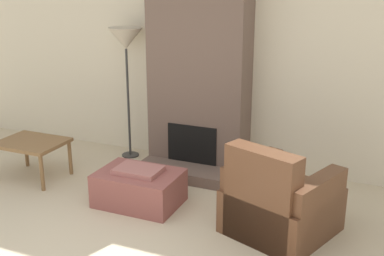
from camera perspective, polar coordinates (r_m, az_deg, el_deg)
wall_back at (r=5.88m, az=1.83°, el=8.23°), size 7.29×0.06×2.60m
fireplace at (r=5.64m, az=0.82°, el=7.29°), size 1.17×0.84×2.60m
ottoman at (r=5.00m, az=-6.28°, el=-7.00°), size 0.84×0.59×0.40m
armchair at (r=4.45m, az=10.12°, el=-8.98°), size 1.08×1.09×0.88m
side_table at (r=5.82m, az=-18.45°, el=-1.98°), size 0.74×0.58×0.45m
floor_lamp_left at (r=6.02m, az=-7.85°, el=10.05°), size 0.43×0.43×1.66m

